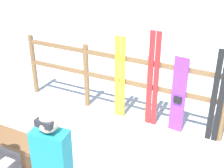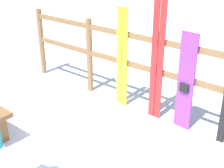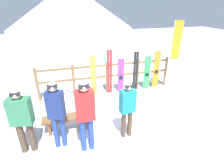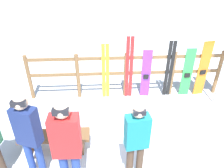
# 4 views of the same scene
# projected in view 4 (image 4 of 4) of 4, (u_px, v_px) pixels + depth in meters

# --- Properties ---
(ground_plane) EXTENTS (40.00, 40.00, 0.00)m
(ground_plane) POSITION_uv_depth(u_px,v_px,m) (137.00, 157.00, 4.31)
(ground_plane) COLOR white
(fence) EXTENTS (5.19, 0.10, 1.27)m
(fence) POSITION_uv_depth(u_px,v_px,m) (126.00, 72.00, 5.79)
(fence) COLOR brown
(fence) RESTS_ON ground
(bench) EXTENTS (1.36, 0.36, 0.45)m
(bench) POSITION_uv_depth(u_px,v_px,m) (55.00, 139.00, 4.27)
(bench) COLOR brown
(bench) RESTS_ON ground
(person_teal) EXTENTS (0.40, 0.26, 1.57)m
(person_teal) POSITION_uv_depth(u_px,v_px,m) (137.00, 138.00, 3.48)
(person_teal) COLOR #4C3828
(person_teal) RESTS_ON ground
(person_navy) EXTENTS (0.42, 0.32, 1.75)m
(person_navy) POSITION_uv_depth(u_px,v_px,m) (28.00, 133.00, 3.40)
(person_navy) COLOR navy
(person_navy) RESTS_ON ground
(person_red) EXTENTS (0.43, 0.24, 1.82)m
(person_red) POSITION_uv_depth(u_px,v_px,m) (67.00, 144.00, 3.17)
(person_red) COLOR navy
(person_red) RESTS_ON ground
(ski_pair_yellow) EXTENTS (0.20, 0.02, 1.55)m
(ski_pair_yellow) POSITION_uv_depth(u_px,v_px,m) (106.00, 72.00, 5.70)
(ski_pair_yellow) COLOR yellow
(ski_pair_yellow) RESTS_ON ground
(ski_pair_red) EXTENTS (0.19, 0.02, 1.73)m
(ski_pair_red) POSITION_uv_depth(u_px,v_px,m) (129.00, 68.00, 5.68)
(ski_pair_red) COLOR red
(ski_pair_red) RESTS_ON ground
(snowboard_purple) EXTENTS (0.25, 0.07, 1.37)m
(snowboard_purple) POSITION_uv_depth(u_px,v_px,m) (146.00, 74.00, 5.80)
(snowboard_purple) COLOR purple
(snowboard_purple) RESTS_ON ground
(ski_pair_black) EXTENTS (0.19, 0.02, 1.60)m
(ski_pair_black) POSITION_uv_depth(u_px,v_px,m) (169.00, 70.00, 5.77)
(ski_pair_black) COLOR black
(ski_pair_black) RESTS_ON ground
(snowboard_green) EXTENTS (0.26, 0.06, 1.39)m
(snowboard_green) POSITION_uv_depth(u_px,v_px,m) (187.00, 73.00, 5.85)
(snowboard_green) COLOR green
(snowboard_green) RESTS_ON ground
(snowboard_orange) EXTENTS (0.30, 0.10, 1.57)m
(snowboard_orange) POSITION_uv_depth(u_px,v_px,m) (203.00, 69.00, 5.82)
(snowboard_orange) COLOR orange
(snowboard_orange) RESTS_ON ground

